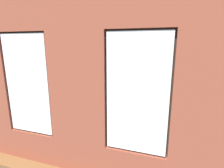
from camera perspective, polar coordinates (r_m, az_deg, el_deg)
name	(u,v)px	position (r m, az deg, el deg)	size (l,w,h in m)	color
ground_plane	(119,118)	(5.82, 2.34, -10.93)	(6.41, 5.97, 0.10)	brown
brick_wall_with_windows	(77,86)	(2.98, -11.28, -0.54)	(5.81, 0.30, 3.27)	brown
white_wall_right	(38,64)	(6.57, -22.89, 6.09)	(0.10, 4.97, 3.27)	white
couch_by_window	(62,131)	(4.37, -16.01, -14.47)	(1.71, 0.87, 0.80)	black
couch_left	(196,121)	(5.17, 25.68, -10.90)	(0.97, 2.01, 0.80)	black
coffee_table	(112,101)	(6.11, -0.07, -5.58)	(1.34, 0.73, 0.42)	tan
cup_ceramic	(123,98)	(6.09, 3.60, -4.60)	(0.09, 0.09, 0.11)	#4C4C51
candle_jar	(112,98)	(6.08, -0.07, -4.63)	(0.08, 0.08, 0.11)	#B7333D
table_plant_small	(100,95)	(6.08, -3.99, -3.73)	(0.17, 0.17, 0.27)	gray
remote_silver	(114,101)	(5.96, 0.51, -5.42)	(0.05, 0.17, 0.02)	#B2B2B7
media_console	(48,102)	(6.64, -20.07, -5.66)	(1.27, 0.42, 0.55)	black
tv_flatscreen	(47,83)	(6.46, -20.53, 0.17)	(1.21, 0.20, 0.82)	black
papasan_chair	(116,89)	(7.46, 1.16, -1.51)	(1.09, 1.09, 0.69)	olive
potted_plant_corner_near_left	(193,87)	(7.34, 24.92, -0.87)	(0.78, 0.78, 1.07)	#47423D
potted_plant_between_couches	(116,128)	(3.77, 1.27, -14.30)	(0.92, 0.92, 1.26)	#47423D
potted_plant_corner_far_left	(222,137)	(3.54, 32.18, -14.55)	(0.74, 0.74, 1.22)	gray
potted_plant_foreground_right	(84,81)	(8.14, -9.19, 0.84)	(0.71, 0.71, 0.94)	brown
potted_plant_by_left_couch	(178,102)	(6.46, 20.67, -5.46)	(0.26, 0.26, 0.52)	gray
potted_plant_mid_room_small	(145,103)	(5.97, 10.70, -6.23)	(0.33, 0.33, 0.56)	#9E5638
potted_plant_near_tv	(38,93)	(5.32, -23.13, -2.69)	(1.00, 1.02, 1.43)	gray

